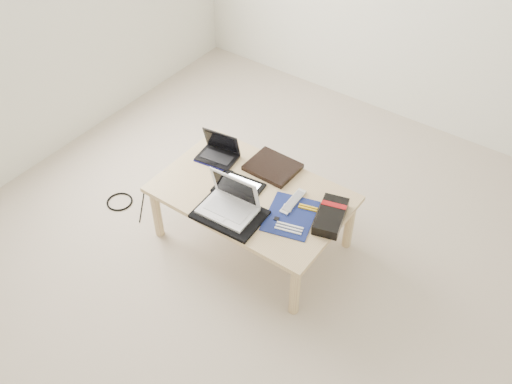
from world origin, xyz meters
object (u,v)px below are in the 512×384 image
Objects in this scene: white_laptop at (230,203)px; gpu_box at (331,216)px; coffee_table at (252,198)px; netbook at (218,152)px.

white_laptop is 0.56m from gpu_box.
netbook is at bearing 158.58° from coffee_table.
white_laptop is (-0.01, -0.19, 0.11)m from coffee_table.
gpu_box is (0.49, 0.26, -0.03)m from white_laptop.
gpu_box is at bearing -4.61° from netbook.
gpu_box is (0.48, 0.07, 0.08)m from coffee_table.
gpu_box is (0.83, -0.07, -0.01)m from netbook.
netbook is at bearing 136.08° from white_laptop.
coffee_table is 0.22m from white_laptop.
coffee_table is 3.54× the size of white_laptop.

